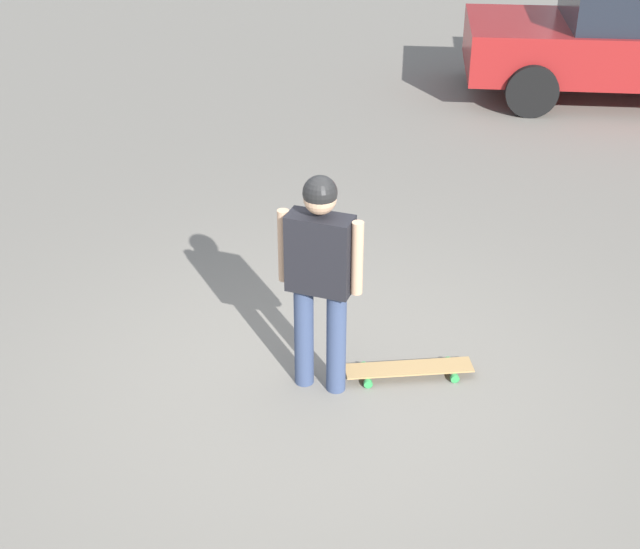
{
  "coord_description": "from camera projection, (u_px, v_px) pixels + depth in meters",
  "views": [
    {
      "loc": [
        -4.17,
        2.89,
        3.78
      ],
      "look_at": [
        0.0,
        0.0,
        0.9
      ],
      "focal_mm": 50.0,
      "sensor_mm": 36.0,
      "label": 1
    }
  ],
  "objects": [
    {
      "name": "car_parked_near",
      "position": [
        630.0,
        39.0,
        11.43
      ],
      "size": [
        4.01,
        4.28,
        1.48
      ],
      "rotation": [
        0.0,
        0.0,
        0.87
      ],
      "color": "maroon",
      "rests_on": "ground_plane"
    },
    {
      "name": "skateboard",
      "position": [
        409.0,
        369.0,
        6.34
      ],
      "size": [
        0.6,
        0.88,
        0.07
      ],
      "rotation": [
        0.0,
        0.0,
        1.07
      ],
      "color": "tan",
      "rests_on": "ground_plane"
    },
    {
      "name": "person",
      "position": [
        320.0,
        267.0,
        5.81
      ],
      "size": [
        0.49,
        0.41,
        1.59
      ],
      "rotation": [
        0.0,
        0.0,
        -2.53
      ],
      "color": "#38476B",
      "rests_on": "ground_plane"
    },
    {
      "name": "ground_plane",
      "position": [
        320.0,
        385.0,
        6.28
      ],
      "size": [
        220.0,
        220.0,
        0.0
      ],
      "primitive_type": "plane",
      "color": "gray"
    }
  ]
}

